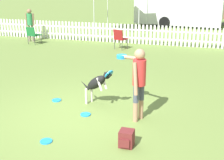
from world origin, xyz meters
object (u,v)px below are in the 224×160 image
Objects in this scene: handler_person at (138,76)px; equipment_trailer at (179,7)px; frisbee_midfield at (57,100)px; folding_chair_center at (120,37)px; leaping_dog at (97,83)px; frisbee_near_handler at (86,114)px; spectator_standing at (30,22)px; backpack_on_grass at (126,139)px; folding_chair_blue_left at (33,34)px; frisbee_near_dog at (46,141)px.

equipment_trailer is (-0.40, 14.45, 0.19)m from handler_person.
frisbee_midfield is 0.27× the size of folding_chair_center.
leaping_dog is 1.15× the size of folding_chair_center.
frisbee_near_handler is 0.15× the size of spectator_standing.
folding_chair_blue_left is at bearing 129.55° from backpack_on_grass.
folding_chair_blue_left reaches higher than frisbee_midfield.
handler_person is at bearing 93.03° from backpack_on_grass.
spectator_standing is (-5.66, 7.31, 0.93)m from frisbee_near_handler.
leaping_dog is 1.22× the size of folding_chair_blue_left.
leaping_dog is at bearing 90.52° from handler_person.
frisbee_midfield is 0.28× the size of folding_chair_blue_left.
frisbee_near_handler is 0.04× the size of equipment_trailer.
frisbee_midfield is 7.44m from folding_chair_blue_left.
frisbee_near_dog is at bearing 134.78° from folding_chair_blue_left.
leaping_dog is at bearing 124.40° from backpack_on_grass.
frisbee_near_dog is 0.15× the size of spectator_standing.
handler_person is 6.86× the size of frisbee_near_handler.
backpack_on_grass is 0.39× the size of folding_chair_blue_left.
handler_person reaches higher than spectator_standing.
frisbee_midfield is 0.15× the size of spectator_standing.
spectator_standing reaches higher than frisbee_midfield.
folding_chair_center is (4.18, 0.09, 0.03)m from folding_chair_blue_left.
folding_chair_center is at bearing 106.04° from backpack_on_grass.
folding_chair_center is at bearing -98.47° from equipment_trailer.
handler_person reaches higher than folding_chair_center.
equipment_trailer reaches higher than frisbee_near_dog.
equipment_trailer is (6.43, 7.27, 0.25)m from spectator_standing.
frisbee_near_handler is at bearing -30.60° from frisbee_midfield.
folding_chair_blue_left is at bearing 68.04° from handler_person.
folding_chair_blue_left is (-5.30, 6.14, -0.11)m from leaping_dog.
folding_chair_center is at bearing 42.25° from handler_person.
leaping_dog reaches higher than frisbee_near_dog.
frisbee_midfield is (-1.11, 0.01, -0.59)m from leaping_dog.
spectator_standing reaches higher than folding_chair_center.
folding_chair_blue_left is (-6.45, 7.81, 0.33)m from backpack_on_grass.
leaping_dog is 0.16× the size of equipment_trailer.
frisbee_near_dog is 2.10m from frisbee_midfield.
handler_person is 9.21m from folding_chair_blue_left.
leaping_dog is (-1.08, 0.47, -0.40)m from handler_person.
equipment_trailer reaches higher than handler_person.
leaping_dog is 8.85m from spectator_standing.
frisbee_near_dog is at bearing -101.65° from frisbee_near_handler.
folding_chair_center is at bearing 160.35° from spectator_standing.
frisbee_near_dog is at bearing -69.27° from frisbee_midfield.
folding_chair_blue_left is (-6.39, 6.61, -0.51)m from handler_person.
leaping_dog is 4.30× the size of frisbee_near_handler.
backpack_on_grass reaches higher than frisbee_near_dog.
leaping_dog is 4.30× the size of frisbee_near_dog.
equipment_trailer reaches higher than backpack_on_grass.
folding_chair_blue_left is 0.52× the size of spectator_standing.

